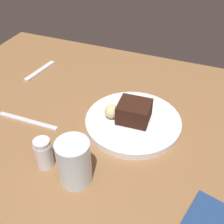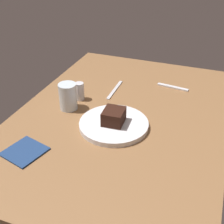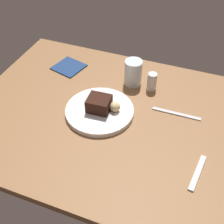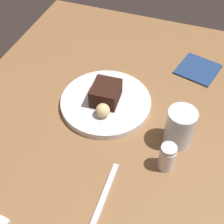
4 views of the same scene
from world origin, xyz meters
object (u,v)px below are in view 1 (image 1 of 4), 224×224
Objects in this scene: chocolate_cake_slice at (134,111)px; dessert_spoon at (40,71)px; water_glass at (74,162)px; dessert_plate at (133,121)px; butter_knife at (28,121)px; salt_shaker at (44,153)px; bread_roll at (112,111)px.

dessert_spoon is at bearing -20.00° from chocolate_cake_slice.
chocolate_cake_slice is 23.74cm from water_glass.
dessert_spoon is (40.53, -14.83, -0.66)cm from dessert_plate.
butter_knife is at bearing -29.74° from water_glass.
water_glass is 0.76× the size of dessert_spoon.
bread_roll is at bearing -114.08° from salt_shaker.
water_glass is at bearing 49.57° from dessert_spoon.
water_glass is 51.23cm from dessert_spoon.
bread_roll reaches higher than dessert_plate.
chocolate_cake_slice is 0.46× the size of butter_knife.
chocolate_cake_slice is 2.15× the size of bread_roll.
chocolate_cake_slice is at bearing -105.51° from water_glass.
bread_roll is at bearing 71.94° from dessert_spoon.
chocolate_cake_slice is (-0.14, -0.02, 3.74)cm from dessert_plate.
bread_roll is 21.36cm from water_glass.
dessert_spoon is 0.79× the size of butter_knife.
bread_roll is (6.01, 1.56, -0.72)cm from chocolate_cake_slice.
salt_shaker is at bearing 138.25° from butter_knife.
butter_knife is (13.39, -11.59, -3.68)cm from salt_shaker.
dessert_spoon is 27.85cm from butter_knife.
salt_shaker is 0.53× the size of dessert_spoon.
chocolate_cake_slice is 30.56cm from butter_knife.
chocolate_cake_slice is at bearing -165.43° from bread_roll.
butter_knife is (28.45, 10.23, -4.50)cm from chocolate_cake_slice.
water_glass is (6.20, 22.83, 4.66)cm from dessert_plate.
dessert_plate is 1.41× the size of butter_knife.
bread_roll is at bearing 14.57° from chocolate_cake_slice.
chocolate_cake_slice reaches higher than bread_roll.
dessert_plate is 43.16cm from dessert_spoon.
dessert_plate is 3.36× the size of salt_shaker.
bread_roll is 0.27× the size of dessert_spoon.
dessert_plate is at bearing 77.13° from dessert_spoon.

